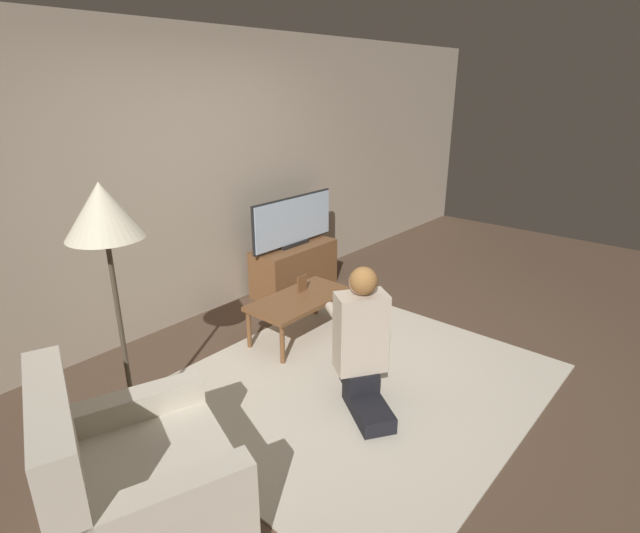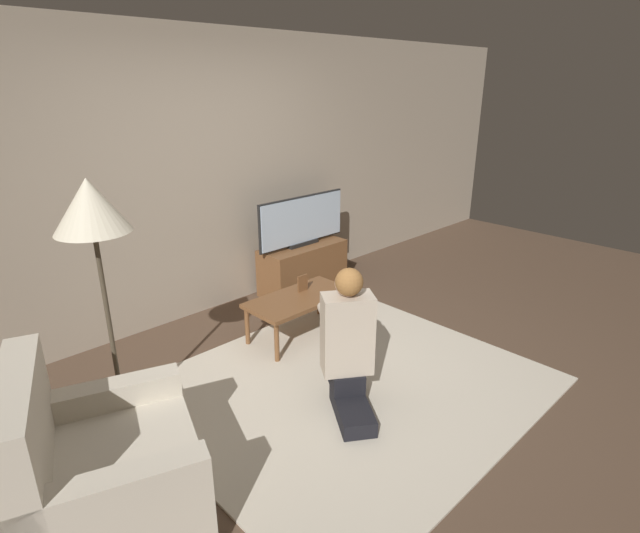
{
  "view_description": "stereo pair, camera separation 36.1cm",
  "coord_description": "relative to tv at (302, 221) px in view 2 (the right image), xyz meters",
  "views": [
    {
      "loc": [
        -2.61,
        -1.87,
        2.14
      ],
      "look_at": [
        0.43,
        0.75,
        0.64
      ],
      "focal_mm": 28.0,
      "sensor_mm": 36.0,
      "label": 1
    },
    {
      "loc": [
        -2.36,
        -2.13,
        2.14
      ],
      "look_at": [
        0.43,
        0.75,
        0.64
      ],
      "focal_mm": 28.0,
      "sensor_mm": 36.0,
      "label": 2
    }
  ],
  "objects": [
    {
      "name": "tv_stand",
      "position": [
        0.0,
        -0.0,
        -0.52
      ],
      "size": [
        0.97,
        0.4,
        0.5
      ],
      "color": "brown",
      "rests_on": "ground_plane"
    },
    {
      "name": "ground_plane",
      "position": [
        -1.02,
        -1.62,
        -0.77
      ],
      "size": [
        10.0,
        10.0,
        0.0
      ],
      "primitive_type": "plane",
      "color": "brown"
    },
    {
      "name": "person_kneeling",
      "position": [
        -1.19,
        -1.76,
        -0.27
      ],
      "size": [
        0.67,
        0.82,
        1.01
      ],
      "rotation": [
        0.0,
        0.0,
        2.55
      ],
      "color": "black",
      "rests_on": "rug"
    },
    {
      "name": "tv",
      "position": [
        0.0,
        0.0,
        0.0
      ],
      "size": [
        1.13,
        0.08,
        0.53
      ],
      "color": "black",
      "rests_on": "tv_stand"
    },
    {
      "name": "picture_frame",
      "position": [
        -0.65,
        -0.72,
        -0.31
      ],
      "size": [
        0.11,
        0.01,
        0.15
      ],
      "color": "brown",
      "rests_on": "coffee_table"
    },
    {
      "name": "wall_back",
      "position": [
        -1.02,
        0.31,
        0.53
      ],
      "size": [
        10.0,
        0.06,
        2.6
      ],
      "color": "tan",
      "rests_on": "ground_plane"
    },
    {
      "name": "floor_lamp",
      "position": [
        -2.39,
        -0.86,
        0.64
      ],
      "size": [
        0.43,
        0.43,
        1.63
      ],
      "color": "#4C4233",
      "rests_on": "ground_plane"
    },
    {
      "name": "armchair",
      "position": [
        -2.78,
        -1.59,
        -0.47
      ],
      "size": [
        1.06,
        1.1,
        0.93
      ],
      "rotation": [
        0.0,
        0.0,
        1.24
      ],
      "color": "beige",
      "rests_on": "ground_plane"
    },
    {
      "name": "coffee_table",
      "position": [
        -0.76,
        -0.79,
        -0.42
      ],
      "size": [
        0.93,
        0.47,
        0.39
      ],
      "color": "brown",
      "rests_on": "ground_plane"
    },
    {
      "name": "rug",
      "position": [
        -1.02,
        -1.62,
        -0.76
      ],
      "size": [
        2.64,
        2.32,
        0.02
      ],
      "color": "beige",
      "rests_on": "ground_plane"
    }
  ]
}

